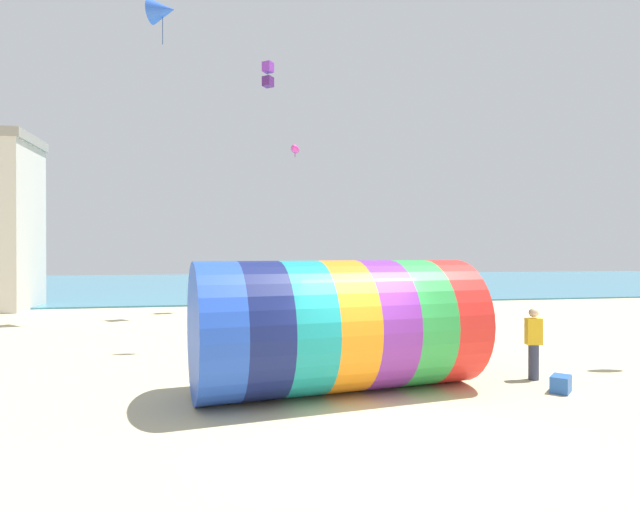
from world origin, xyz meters
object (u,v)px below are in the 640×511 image
object	(u,v)px
cooler_box	(561,384)
kite_handler	(534,343)
kite_purple_box	(268,75)
giant_inflatable_tube	(338,325)
kite_blue_delta	(163,11)
kite_magenta_parafoil	(295,149)

from	to	relation	value
cooler_box	kite_handler	bearing A→B (deg)	86.45
kite_handler	kite_purple_box	size ratio (longest dim) A/B	1.25
giant_inflatable_tube	kite_handler	world-z (taller)	giant_inflatable_tube
giant_inflatable_tube	kite_handler	xyz separation A→B (m)	(4.79, 0.05, -0.55)
kite_blue_delta	kite_handler	bearing A→B (deg)	-51.63
kite_purple_box	kite_magenta_parafoil	size ratio (longest dim) A/B	1.06
kite_handler	kite_magenta_parafoil	size ratio (longest dim) A/B	1.33
giant_inflatable_tube	kite_blue_delta	distance (m)	18.58
kite_handler	kite_blue_delta	bearing A→B (deg)	128.37
giant_inflatable_tube	kite_purple_box	xyz separation A→B (m)	(-0.25, 15.99, 11.09)
kite_handler	kite_magenta_parafoil	bearing A→B (deg)	104.70
kite_blue_delta	kite_purple_box	bearing A→B (deg)	33.20
giant_inflatable_tube	kite_handler	distance (m)	4.82
kite_purple_box	giant_inflatable_tube	bearing A→B (deg)	-89.11
giant_inflatable_tube	kite_magenta_parafoil	bearing A→B (deg)	86.04
giant_inflatable_tube	cooler_box	size ratio (longest dim) A/B	12.58
kite_magenta_parafoil	cooler_box	xyz separation A→B (m)	(3.72, -15.52, -8.11)
giant_inflatable_tube	kite_magenta_parafoil	xyz separation A→B (m)	(1.00, 14.49, 6.86)
kite_blue_delta	kite_magenta_parafoil	distance (m)	8.59
kite_handler	cooler_box	bearing A→B (deg)	-93.55
kite_handler	giant_inflatable_tube	bearing A→B (deg)	-179.42
kite_magenta_parafoil	cooler_box	distance (m)	17.90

